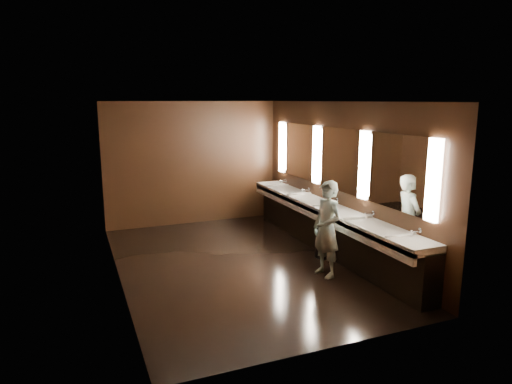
% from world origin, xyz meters
% --- Properties ---
extents(floor, '(6.00, 6.00, 0.00)m').
position_xyz_m(floor, '(0.00, 0.00, 0.00)').
color(floor, black).
rests_on(floor, ground).
extents(ceiling, '(4.00, 6.00, 0.02)m').
position_xyz_m(ceiling, '(0.00, 0.00, 2.80)').
color(ceiling, '#2D2D2B').
rests_on(ceiling, wall_back).
extents(wall_back, '(4.00, 0.02, 2.80)m').
position_xyz_m(wall_back, '(0.00, 3.00, 1.40)').
color(wall_back, black).
rests_on(wall_back, floor).
extents(wall_front, '(4.00, 0.02, 2.80)m').
position_xyz_m(wall_front, '(0.00, -3.00, 1.40)').
color(wall_front, black).
rests_on(wall_front, floor).
extents(wall_left, '(0.02, 6.00, 2.80)m').
position_xyz_m(wall_left, '(-2.00, 0.00, 1.40)').
color(wall_left, black).
rests_on(wall_left, floor).
extents(wall_right, '(0.02, 6.00, 2.80)m').
position_xyz_m(wall_right, '(2.00, 0.00, 1.40)').
color(wall_right, black).
rests_on(wall_right, floor).
extents(sink_counter, '(0.55, 5.40, 1.01)m').
position_xyz_m(sink_counter, '(1.79, 0.00, 0.50)').
color(sink_counter, black).
rests_on(sink_counter, floor).
extents(mirror_band, '(0.06, 5.03, 1.15)m').
position_xyz_m(mirror_band, '(1.98, -0.00, 1.75)').
color(mirror_band, white).
rests_on(mirror_band, wall_right).
extents(person, '(0.46, 0.63, 1.57)m').
position_xyz_m(person, '(1.15, -1.03, 0.79)').
color(person, '#98DCE3').
rests_on(person, floor).
extents(trash_bin, '(0.39, 0.39, 0.51)m').
position_xyz_m(trash_bin, '(1.58, -0.25, 0.25)').
color(trash_bin, black).
rests_on(trash_bin, floor).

